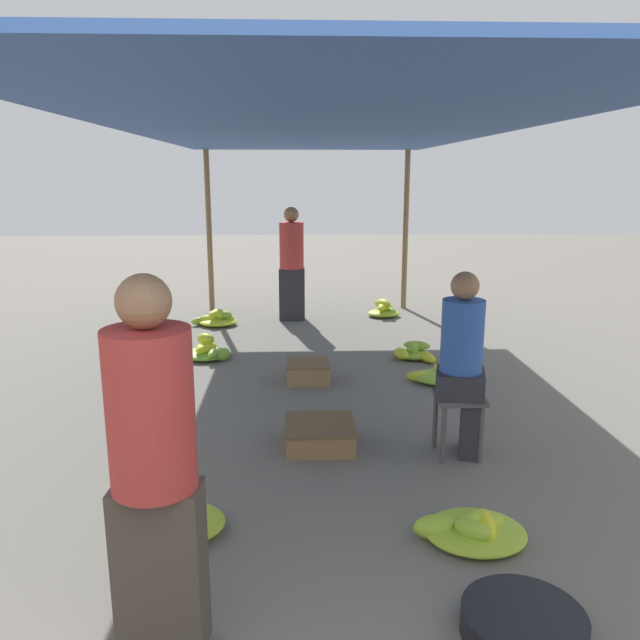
% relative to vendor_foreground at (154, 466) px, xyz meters
% --- Properties ---
extents(canopy_post_back_left, '(0.08, 0.08, 2.39)m').
position_rel_vendor_foreground_xyz_m(canopy_post_back_left, '(-0.69, 7.09, 0.34)').
color(canopy_post_back_left, olive).
rests_on(canopy_post_back_left, ground).
extents(canopy_post_back_right, '(0.08, 0.08, 2.39)m').
position_rel_vendor_foreground_xyz_m(canopy_post_back_right, '(2.27, 7.09, 0.34)').
color(canopy_post_back_right, olive).
rests_on(canopy_post_back_right, ground).
extents(canopy_tarp, '(3.37, 7.82, 0.04)m').
position_rel_vendor_foreground_xyz_m(canopy_tarp, '(0.79, 3.37, 1.55)').
color(canopy_tarp, '#33569E').
rests_on(canopy_tarp, canopy_post_front_left).
extents(vendor_foreground, '(0.38, 0.37, 1.65)m').
position_rel_vendor_foreground_xyz_m(vendor_foreground, '(0.00, 0.00, 0.00)').
color(vendor_foreground, '#4C4238').
rests_on(vendor_foreground, ground).
extents(stool, '(0.34, 0.34, 0.47)m').
position_rel_vendor_foreground_xyz_m(stool, '(1.76, 1.86, -0.49)').
color(stool, '#4C4C4C').
rests_on(stool, ground).
extents(vendor_seated, '(0.41, 0.41, 1.37)m').
position_rel_vendor_foreground_xyz_m(vendor_seated, '(1.79, 1.87, -0.14)').
color(vendor_seated, '#2D2D33').
rests_on(vendor_seated, ground).
extents(basin_black, '(0.55, 0.55, 0.13)m').
position_rel_vendor_foreground_xyz_m(basin_black, '(1.59, -0.01, -0.80)').
color(basin_black, black).
rests_on(basin_black, ground).
extents(banana_pile_left_0, '(0.56, 0.53, 0.16)m').
position_rel_vendor_foreground_xyz_m(banana_pile_left_0, '(-0.14, 0.91, -0.80)').
color(banana_pile_left_0, '#7EB736').
rests_on(banana_pile_left_0, ground).
extents(banana_pile_left_1, '(0.59, 0.54, 0.28)m').
position_rel_vendor_foreground_xyz_m(banana_pile_left_1, '(-0.42, 4.43, -0.78)').
color(banana_pile_left_1, '#AAC82E').
rests_on(banana_pile_left_1, ground).
extents(banana_pile_left_2, '(0.64, 0.45, 0.23)m').
position_rel_vendor_foreground_xyz_m(banana_pile_left_2, '(-0.49, 6.03, -0.77)').
color(banana_pile_left_2, '#CBD528').
rests_on(banana_pile_left_2, ground).
extents(banana_pile_right_0, '(0.65, 0.50, 0.17)m').
position_rel_vendor_foreground_xyz_m(banana_pile_right_0, '(1.57, 0.75, -0.79)').
color(banana_pile_right_0, '#9EC330').
rests_on(banana_pile_right_0, ground).
extents(banana_pile_right_1, '(0.66, 0.53, 0.16)m').
position_rel_vendor_foreground_xyz_m(banana_pile_right_1, '(2.04, 3.52, -0.80)').
color(banana_pile_right_1, '#C3D229').
rests_on(banana_pile_right_1, ground).
extents(banana_pile_right_2, '(0.48, 0.46, 0.19)m').
position_rel_vendor_foreground_xyz_m(banana_pile_right_2, '(1.92, 4.31, -0.78)').
color(banana_pile_right_2, yellow).
rests_on(banana_pile_right_2, ground).
extents(banana_pile_right_3, '(0.46, 0.51, 0.26)m').
position_rel_vendor_foreground_xyz_m(banana_pile_right_3, '(1.89, 6.51, -0.77)').
color(banana_pile_right_3, '#AAC82E').
rests_on(banana_pile_right_3, ground).
extents(crate_near, '(0.53, 0.53, 0.18)m').
position_rel_vendor_foreground_xyz_m(crate_near, '(0.76, 2.05, -0.77)').
color(crate_near, olive).
rests_on(crate_near, ground).
extents(crate_mid, '(0.44, 0.44, 0.20)m').
position_rel_vendor_foreground_xyz_m(crate_mid, '(0.71, 3.60, -0.76)').
color(crate_mid, '#9E7A4C').
rests_on(crate_mid, ground).
extents(shopper_walking_mid, '(0.37, 0.36, 1.59)m').
position_rel_vendor_foreground_xyz_m(shopper_walking_mid, '(0.54, 6.34, -0.03)').
color(shopper_walking_mid, '#2D2D33').
rests_on(shopper_walking_mid, ground).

